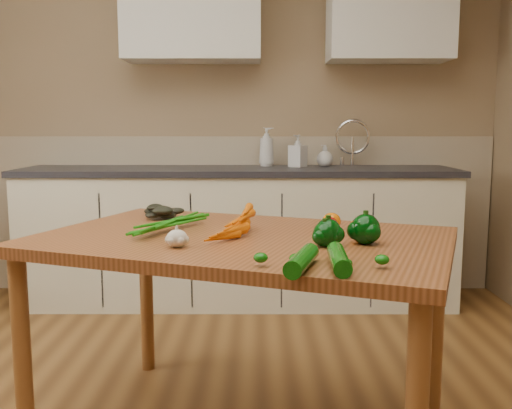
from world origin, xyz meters
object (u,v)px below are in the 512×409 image
Objects in this scene: soap_bottle_b at (298,151)px; zucchini_a at (339,259)px; leafy_greens at (164,207)px; tomato_c at (359,228)px; pepper_c at (325,235)px; tomato_b at (331,221)px; tomato_a at (329,225)px; table at (242,259)px; soap_bottle_a at (266,147)px; soap_bottle_c at (325,156)px; zucchini_b at (302,260)px; pepper_a at (328,233)px; pepper_b at (365,229)px; garlic_bulb at (177,238)px; carrot_bunch at (216,224)px.

zucchini_a is (-0.04, -2.27, -0.20)m from soap_bottle_b.
tomato_c is at bearing -29.18° from leafy_greens.
pepper_c reaches higher than tomato_b.
tomato_c is (0.09, -0.11, 0.00)m from tomato_a.
table is 0.44m from tomato_c.
soap_bottle_b is (0.21, -0.08, -0.02)m from soap_bottle_a.
zucchini_a is at bearing -95.41° from tomato_b.
table is 11.71× the size of soap_bottle_c.
tomato_c is at bearing 62.33° from zucchini_b.
soap_bottle_b reaches higher than pepper_a.
pepper_a is 0.38× the size of zucchini_a.
soap_bottle_b is 1.49× the size of soap_bottle_c.
leafy_greens is 0.87m from tomato_c.
soap_bottle_b reaches higher than soap_bottle_c.
table is 18.82× the size of pepper_a.
soap_bottle_b is at bearing 92.69° from pepper_b.
pepper_c reaches higher than tomato_c.
soap_bottle_a is 2.11m from garlic_bulb.
soap_bottle_b is 3.09× the size of garlic_bulb.
leafy_greens is 2.79× the size of tomato_c.
leafy_greens is 3.27× the size of tomato_a.
soap_bottle_a is 1.11× the size of zucchini_b.
soap_bottle_b is 1.85m from tomato_c.
zucchini_b is at bearing -124.71° from pepper_b.
pepper_b is at bearing -89.03° from tomato_c.
soap_bottle_b is 2.08m from garlic_bulb.
zucchini_a is (-0.13, -0.44, -0.01)m from tomato_c.
tomato_b is at bearing 84.59° from zucchini_a.
tomato_b is (0.06, 0.31, -0.01)m from pepper_c.
tomato_c is 0.46m from zucchini_a.
soap_bottle_a is 1.27× the size of leafy_greens.
soap_bottle_b reaches higher than zucchini_a.
soap_bottle_a is 0.98× the size of carrot_bunch.
tomato_c is (0.08, -0.16, 0.00)m from tomato_b.
zucchini_b is (-0.15, -2.29, -0.20)m from soap_bottle_b.
zucchini_b is (-0.34, -2.36, -0.17)m from soap_bottle_c.
leafy_greens is 0.85m from pepper_a.
garlic_bulb is at bearing -178.52° from pepper_c.
carrot_bunch is at bearing 126.97° from zucchini_a.
tomato_b is at bearing 32.12° from carrot_bunch.
zucchini_a is (-0.04, -0.54, -0.00)m from tomato_a.
soap_bottle_b is 2.28m from zucchini_a.
pepper_a is at bearing -7.41° from carrot_bunch.
soap_bottle_c is 1.72m from leafy_greens.
garlic_bulb is 1.09× the size of tomato_a.
leafy_greens reaches higher than table.
tomato_c is (0.09, -1.83, -0.20)m from soap_bottle_b.
pepper_c is at bearing -132.83° from tomato_c.
zucchini_b is (0.52, -0.88, -0.03)m from leafy_greens.
leafy_greens is at bearing 138.26° from pepper_a.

